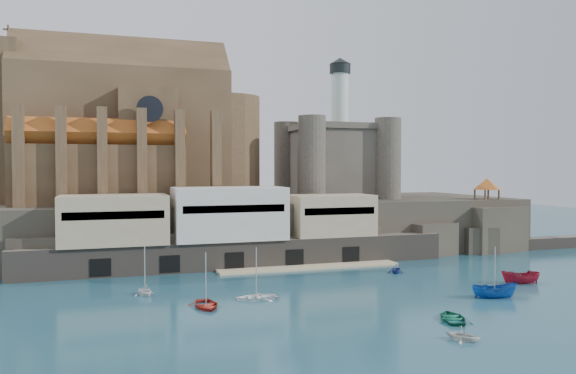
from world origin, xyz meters
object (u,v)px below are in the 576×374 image
Objects in this scene: castle_keep at (335,157)px; boat_0 at (206,307)px; church at (134,136)px; pavilion at (487,185)px; boat_2 at (494,298)px; boat_1 at (463,340)px.

castle_keep is 58.06m from boat_0.
boat_0 is at bearing -82.30° from church.
castle_keep is 30.50m from pavilion.
pavilion reaches higher than boat_2.
boat_0 is at bearing 94.92° from boat_2.
boat_2 is (-25.19, -34.51, -12.73)m from pavilion.
boat_2 reaches higher than boat_1.
boat_1 is at bearing -67.27° from church.
castle_keep reaches higher than pavilion.
pavilion is (66.13, -15.85, -9.40)m from church.
castle_keep is 5.11× the size of boat_2.
castle_keep is at bearing 41.14° from boat_1.
boat_2 is (0.73, -49.58, -18.31)m from castle_keep.
boat_0 is (5.94, -43.91, -22.13)m from church.
boat_1 is at bearing -45.86° from boat_0.
pavilion reaches higher than boat_1.
church is at bearing 166.52° from pavilion.
castle_keep reaches higher than boat_2.
boat_1 is (-13.45, -63.08, -18.31)m from castle_keep.
boat_2 is at bearing -126.13° from pavilion.
pavilion is 44.58m from boat_2.
pavilion is 1.98× the size of boat_1.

